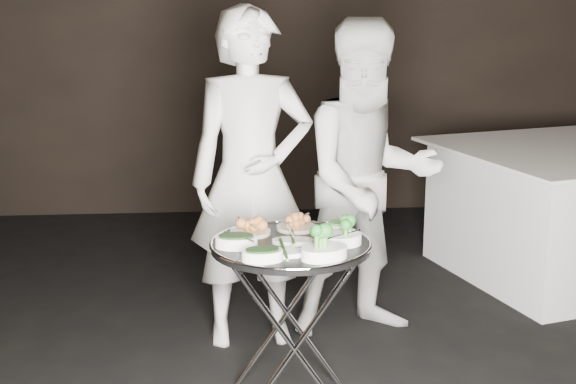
{
  "coord_description": "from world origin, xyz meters",
  "views": [
    {
      "loc": [
        -0.28,
        -3.11,
        1.78
      ],
      "look_at": [
        -0.02,
        0.26,
        0.95
      ],
      "focal_mm": 50.0,
      "sensor_mm": 36.0,
      "label": 1
    }
  ],
  "objects": [
    {
      "name": "tray_stand",
      "position": [
        -0.02,
        0.11,
        0.42
      ],
      "size": [
        0.51,
        0.43,
        0.75
      ],
      "rotation": [
        0.0,
        0.0,
        0.11
      ],
      "color": "silver",
      "rests_on": "floor"
    },
    {
      "name": "asparagus_plate_b",
      "position": [
        -0.06,
        -0.05,
        0.78
      ],
      "size": [
        0.19,
        0.11,
        0.04
      ],
      "rotation": [
        0.0,
        0.0,
        0.03
      ],
      "color": "white",
      "rests_on": "serving_tray"
    },
    {
      "name": "greens_bowl",
      "position": [
        0.21,
        0.25,
        0.8
      ],
      "size": [
        0.12,
        0.12,
        0.07
      ],
      "rotation": [
        0.0,
        0.0,
        0.28
      ],
      "color": "white",
      "rests_on": "serving_tray"
    },
    {
      "name": "broccoli_bowl_a",
      "position": [
        0.19,
        0.08,
        0.8
      ],
      "size": [
        0.21,
        0.17,
        0.08
      ],
      "rotation": [
        0.0,
        0.0,
        0.26
      ],
      "color": "white",
      "rests_on": "serving_tray"
    },
    {
      "name": "waiter_right",
      "position": [
        0.46,
        0.94,
        0.84
      ],
      "size": [
        0.93,
        0.79,
        1.68
      ],
      "primitive_type": "imported",
      "rotation": [
        0.0,
        0.0,
        0.21
      ],
      "color": "silver",
      "rests_on": "floor"
    },
    {
      "name": "broccoli_bowl_b",
      "position": [
        0.1,
        -0.1,
        0.8
      ],
      "size": [
        0.23,
        0.2,
        0.08
      ],
      "rotation": [
        0.0,
        0.0,
        0.37
      ],
      "color": "white",
      "rests_on": "serving_tray"
    },
    {
      "name": "spinach_bowl_b",
      "position": [
        -0.15,
        -0.11,
        0.8
      ],
      "size": [
        0.17,
        0.12,
        0.07
      ],
      "rotation": [
        0.0,
        0.0,
        0.09
      ],
      "color": "white",
      "rests_on": "serving_tray"
    },
    {
      "name": "wall_back",
      "position": [
        0.0,
        3.52,
        1.5
      ],
      "size": [
        6.0,
        0.05,
        3.0
      ],
      "primitive_type": "cube",
      "color": "black",
      "rests_on": "floor"
    },
    {
      "name": "asparagus_plate_a",
      "position": [
        -0.01,
        0.11,
        0.78
      ],
      "size": [
        0.18,
        0.11,
        0.04
      ],
      "rotation": [
        0.0,
        0.0,
        -0.05
      ],
      "color": "white",
      "rests_on": "serving_tray"
    },
    {
      "name": "waiter_left",
      "position": [
        -0.16,
        0.88,
        0.87
      ],
      "size": [
        0.68,
        0.49,
        1.74
      ],
      "primitive_type": "imported",
      "rotation": [
        0.0,
        0.0,
        0.11
      ],
      "color": "silver",
      "rests_on": "floor"
    },
    {
      "name": "potato_plate_b",
      "position": [
        0.02,
        0.32,
        0.79
      ],
      "size": [
        0.18,
        0.18,
        0.06
      ],
      "rotation": [
        0.0,
        0.0,
        -0.26
      ],
      "color": "beige",
      "rests_on": "serving_tray"
    },
    {
      "name": "serving_utensils",
      "position": [
        -0.0,
        0.18,
        0.81
      ],
      "size": [
        0.58,
        0.42,
        0.01
      ],
      "color": "silver",
      "rests_on": "serving_tray"
    },
    {
      "name": "spinach_bowl_a",
      "position": [
        -0.25,
        0.07,
        0.8
      ],
      "size": [
        0.19,
        0.13,
        0.07
      ],
      "rotation": [
        0.0,
        0.0,
        -0.11
      ],
      "color": "white",
      "rests_on": "serving_tray"
    },
    {
      "name": "serving_tray",
      "position": [
        -0.02,
        0.11,
        0.76
      ],
      "size": [
        0.69,
        0.69,
        0.04
      ],
      "color": "black",
      "rests_on": "tray_stand"
    },
    {
      "name": "potato_plate_a",
      "position": [
        -0.18,
        0.26,
        0.79
      ],
      "size": [
        0.18,
        0.18,
        0.06
      ],
      "rotation": [
        0.0,
        0.0,
        0.01
      ],
      "color": "beige",
      "rests_on": "serving_tray"
    },
    {
      "name": "dining_table",
      "position": [
        1.9,
        1.74,
        0.42
      ],
      "size": [
        1.48,
        1.48,
        0.84
      ],
      "rotation": [
        0.0,
        0.0,
        0.28
      ],
      "color": "white",
      "rests_on": "floor"
    }
  ]
}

